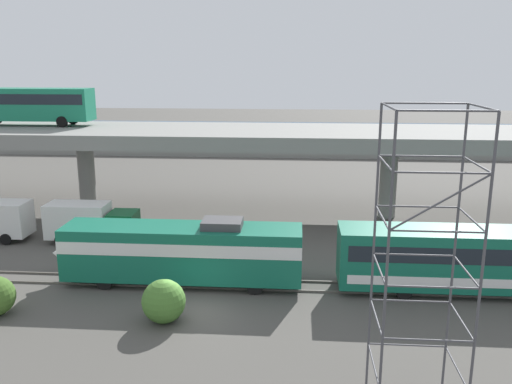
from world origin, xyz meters
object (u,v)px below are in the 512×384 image
(scaffolding_tower, at_px, (424,261))
(parked_car_4, at_px, (132,138))
(train_locomotive, at_px, (171,250))
(parked_car_0, at_px, (457,141))
(parked_car_3, at_px, (144,134))
(transit_bus_on_overpass, at_px, (27,103))
(parked_car_2, at_px, (423,136))
(service_truck_west, at_px, (90,222))
(parked_car_5, at_px, (86,133))
(parked_car_6, at_px, (97,137))
(parked_car_1, at_px, (385,137))

(scaffolding_tower, xyz_separation_m, parked_car_4, (-29.67, 60.37, -4.19))
(train_locomotive, distance_m, parked_car_0, 58.30)
(parked_car_3, relative_size, parked_car_4, 0.97)
(transit_bus_on_overpass, relative_size, parked_car_2, 2.87)
(service_truck_west, bearing_deg, parked_car_5, 111.84)
(transit_bus_on_overpass, relative_size, scaffolding_tower, 1.00)
(parked_car_0, distance_m, parked_car_3, 47.97)
(service_truck_west, height_order, parked_car_5, service_truck_west)
(train_locomotive, xyz_separation_m, parked_car_3, (-16.85, 53.40, -0.05))
(parked_car_4, relative_size, parked_car_6, 1.02)
(train_locomotive, xyz_separation_m, transit_bus_on_overpass, (-17.22, 17.31, 7.53))
(parked_car_3, bearing_deg, scaffolding_tower, -65.89)
(train_locomotive, height_order, transit_bus_on_overpass, transit_bus_on_overpass)
(parked_car_6, bearing_deg, parked_car_5, -50.58)
(parked_car_1, bearing_deg, parked_car_5, -0.87)
(transit_bus_on_overpass, height_order, parked_car_5, transit_bus_on_overpass)
(parked_car_1, distance_m, parked_car_3, 38.00)
(parked_car_3, height_order, parked_car_5, same)
(parked_car_2, distance_m, parked_car_6, 50.51)
(parked_car_5, xyz_separation_m, parked_car_6, (3.27, -3.97, -0.00))
(parked_car_2, xyz_separation_m, parked_car_6, (-50.33, -4.32, 0.00))
(parked_car_1, height_order, parked_car_4, same)
(parked_car_4, bearing_deg, scaffolding_tower, 116.17)
(train_locomotive, xyz_separation_m, parked_car_5, (-26.46, 53.32, -0.05))
(parked_car_1, bearing_deg, parked_car_4, 5.93)
(parked_car_0, distance_m, parked_car_5, 57.54)
(service_truck_west, height_order, parked_car_0, service_truck_west)
(parked_car_0, bearing_deg, transit_bus_on_overpass, 33.68)
(scaffolding_tower, bearing_deg, parked_car_6, 120.15)
(transit_bus_on_overpass, distance_m, parked_car_6, 33.46)
(parked_car_2, relative_size, parked_car_6, 1.00)
(service_truck_west, bearing_deg, train_locomotive, -41.99)
(service_truck_west, xyz_separation_m, parked_car_2, (35.10, 46.51, 0.51))
(parked_car_2, height_order, parked_car_5, same)
(train_locomotive, height_order, parked_car_0, train_locomotive)
(parked_car_4, distance_m, parked_car_5, 10.26)
(transit_bus_on_overpass, height_order, parked_car_6, transit_bus_on_overpass)
(parked_car_6, bearing_deg, parked_car_4, 172.68)
(parked_car_1, bearing_deg, transit_bus_on_overpass, 42.60)
(parked_car_1, relative_size, parked_car_4, 1.05)
(scaffolding_tower, relative_size, parked_car_5, 2.75)
(parked_car_2, relative_size, parked_car_4, 0.97)
(service_truck_west, distance_m, parked_car_4, 42.49)
(parked_car_0, distance_m, parked_car_2, 5.72)
(parked_car_3, bearing_deg, service_truck_west, -79.12)
(transit_bus_on_overpass, xyz_separation_m, parked_car_5, (-9.24, 36.01, -7.58))
(parked_car_0, distance_m, parked_car_1, 10.31)
(parked_car_3, distance_m, parked_car_4, 4.84)
(parked_car_6, bearing_deg, parked_car_3, -147.38)
(service_truck_west, bearing_deg, parked_car_2, 52.96)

